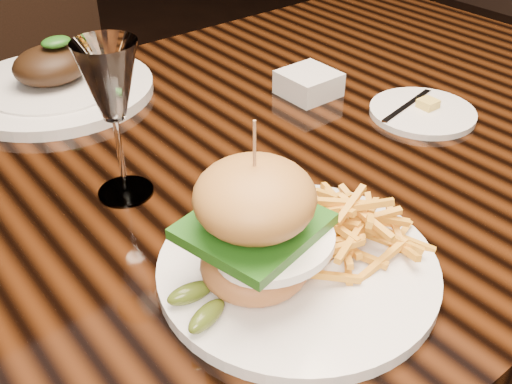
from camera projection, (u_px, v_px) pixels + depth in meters
dining_table at (226, 203)px, 0.88m from camera, size 1.60×0.90×0.75m
burger_plate at (293, 239)px, 0.61m from camera, size 0.30×0.30×0.20m
side_saucer at (422, 112)px, 0.94m from camera, size 0.16×0.16×0.02m
ramekin at (309, 83)px, 0.99m from camera, size 0.10×0.10×0.04m
wine_glass at (110, 86)px, 0.68m from camera, size 0.07×0.07×0.20m
far_dish at (55, 84)px, 0.99m from camera, size 0.32×0.32×0.10m
chair_far at (44, 80)px, 1.56m from camera, size 0.48×0.49×0.95m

